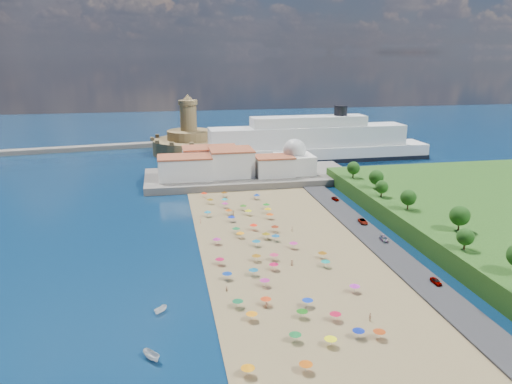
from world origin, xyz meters
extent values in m
plane|color=#071938|center=(0.00, 0.00, 0.00)|extent=(700.00, 700.00, 0.00)
cube|color=#59544C|center=(10.00, 73.00, 1.50)|extent=(90.00, 36.00, 3.00)
cube|color=#59544C|center=(-12.00, 108.00, 1.20)|extent=(18.00, 70.00, 2.40)
cube|color=#59544C|center=(-110.00, 153.00, 1.30)|extent=(199.03, 34.77, 2.60)
cube|color=silver|center=(-18.00, 69.00, 7.50)|extent=(22.00, 14.00, 9.00)
cube|color=silver|center=(2.00, 71.00, 8.50)|extent=(18.00, 16.00, 11.00)
cube|color=silver|center=(20.00, 67.00, 7.00)|extent=(16.00, 12.00, 8.00)
cube|color=silver|center=(-6.00, 83.00, 8.00)|extent=(24.00, 14.00, 10.00)
cube|color=silver|center=(30.00, 71.00, 7.00)|extent=(16.00, 16.00, 8.00)
sphere|color=silver|center=(30.00, 71.00, 13.00)|extent=(10.00, 10.00, 10.00)
cylinder|color=silver|center=(30.00, 71.00, 16.80)|extent=(1.20, 1.20, 1.60)
cylinder|color=olive|center=(-12.00, 138.00, 4.00)|extent=(40.00, 40.00, 8.00)
cylinder|color=olive|center=(-12.00, 138.00, 10.50)|extent=(24.00, 24.00, 5.00)
cylinder|color=olive|center=(-12.00, 138.00, 20.00)|extent=(9.00, 9.00, 14.00)
cylinder|color=olive|center=(-12.00, 138.00, 28.20)|extent=(10.40, 10.40, 2.40)
cone|color=olive|center=(-12.00, 138.00, 30.90)|extent=(6.00, 6.00, 3.00)
cube|color=black|center=(47.34, 107.85, 1.03)|extent=(128.99, 21.59, 2.07)
cube|color=white|center=(47.34, 107.85, 3.83)|extent=(127.98, 21.17, 7.66)
cube|color=white|center=(47.34, 107.85, 12.76)|extent=(102.39, 17.28, 10.21)
cube|color=white|center=(47.34, 107.85, 20.42)|extent=(59.78, 13.06, 5.11)
cylinder|color=black|center=(64.35, 108.18, 25.53)|extent=(6.81, 6.81, 5.11)
cylinder|color=gray|center=(-12.88, 24.53, 1.25)|extent=(0.07, 0.07, 2.00)
cone|color=#11759F|center=(-12.88, 24.53, 2.15)|extent=(2.50, 2.50, 0.60)
cylinder|color=gray|center=(-6.12, -24.41, 1.25)|extent=(0.07, 0.07, 2.00)
cone|color=#0E5F86|center=(-6.12, -24.41, 2.15)|extent=(2.50, 2.50, 0.60)
cylinder|color=gray|center=(15.41, -37.63, 1.25)|extent=(0.07, 0.07, 2.00)
cone|color=#BE28BB|center=(15.41, -37.63, 2.15)|extent=(2.50, 2.50, 0.60)
cylinder|color=gray|center=(8.89, -56.03, 1.25)|extent=(0.07, 0.07, 2.00)
cone|color=navy|center=(8.89, -56.03, 2.15)|extent=(2.50, 2.50, 0.60)
cylinder|color=gray|center=(-4.17, 47.82, 1.25)|extent=(0.07, 0.07, 2.00)
cone|color=brown|center=(-4.17, 47.82, 2.15)|extent=(2.50, 2.50, 0.60)
cylinder|color=gray|center=(1.01, 23.54, 1.25)|extent=(0.07, 0.07, 2.00)
cone|color=#CCD30B|center=(1.01, 23.54, 2.15)|extent=(2.50, 2.50, 0.60)
cylinder|color=gray|center=(-5.79, 33.56, 1.25)|extent=(0.07, 0.07, 2.00)
cone|color=#C2298B|center=(-5.79, 33.56, 2.15)|extent=(2.50, 2.50, 0.60)
cylinder|color=gray|center=(-12.01, 48.36, 1.25)|extent=(0.07, 0.07, 2.00)
cone|color=#F82D0B|center=(-12.01, 48.36, 2.15)|extent=(2.50, 2.50, 0.60)
cylinder|color=gray|center=(-12.47, -39.68, 1.25)|extent=(0.07, 0.07, 2.00)
cone|color=#116134|center=(-12.47, -39.68, 2.15)|extent=(2.50, 2.50, 0.60)
cylinder|color=gray|center=(-5.66, 17.80, 1.25)|extent=(0.07, 0.07, 2.00)
cone|color=#0E26BD|center=(-5.66, 17.80, 2.15)|extent=(2.50, 2.50, 0.60)
cylinder|color=gray|center=(7.55, 42.05, 1.25)|extent=(0.07, 0.07, 2.00)
cone|color=#0C349F|center=(7.55, 42.05, 2.15)|extent=(2.50, 2.50, 0.60)
cylinder|color=gray|center=(4.75, -2.03, 1.25)|extent=(0.07, 0.07, 2.00)
cone|color=#105693|center=(4.75, -2.03, 2.15)|extent=(2.50, 2.50, 0.60)
cylinder|color=gray|center=(-3.72, -15.67, 1.25)|extent=(0.07, 0.07, 2.00)
cone|color=#89560C|center=(-3.72, -15.67, 2.15)|extent=(2.50, 2.50, 0.60)
cylinder|color=gray|center=(7.42, 18.16, 1.25)|extent=(0.07, 0.07, 2.00)
cone|color=#DD4909|center=(7.42, 18.16, 2.15)|extent=(2.50, 2.50, 0.60)
cylinder|color=gray|center=(-0.37, -22.05, 1.25)|extent=(0.07, 0.07, 2.00)
cone|color=#CB1044|center=(-0.37, -22.05, 2.15)|extent=(2.50, 2.50, 0.60)
cylinder|color=gray|center=(2.68, -42.14, 1.25)|extent=(0.07, 0.07, 2.00)
cone|color=#0E33B9|center=(2.68, -42.14, 2.15)|extent=(2.50, 2.50, 0.60)
cylinder|color=gray|center=(-5.15, 2.24, 1.25)|extent=(0.07, 0.07, 2.00)
cone|color=orange|center=(-5.15, 2.24, 2.15)|extent=(2.50, 2.50, 0.60)
cylinder|color=gray|center=(12.75, -57.08, 1.25)|extent=(0.07, 0.07, 2.00)
cone|color=#AE3A0D|center=(12.75, -57.08, 2.15)|extent=(2.50, 2.50, 0.60)
cylinder|color=gray|center=(6.34, 5.86, 1.25)|extent=(0.07, 0.07, 2.00)
cone|color=maroon|center=(6.34, 5.86, 2.15)|extent=(2.50, 2.50, 0.60)
cylinder|color=gray|center=(14.25, -17.18, 1.25)|extent=(0.07, 0.07, 2.00)
cone|color=#8C540C|center=(14.25, -17.18, 2.15)|extent=(2.50, 2.50, 0.60)
cylinder|color=gray|center=(0.14, -46.63, 1.25)|extent=(0.07, 0.07, 2.00)
cone|color=#186C13|center=(0.14, -46.63, 2.15)|extent=(2.50, 2.50, 0.60)
cylinder|color=gray|center=(-5.81, 6.52, 1.25)|extent=(0.07, 0.07, 2.00)
cone|color=#147035|center=(-5.81, 6.52, 2.15)|extent=(2.50, 2.50, 0.60)
cylinder|color=gray|center=(-5.19, 38.67, 1.25)|extent=(0.07, 0.07, 2.00)
cone|color=teal|center=(-5.19, 38.67, 2.15)|extent=(2.50, 2.50, 0.60)
cylinder|color=gray|center=(2.29, 0.14, 1.25)|extent=(0.07, 0.07, 2.00)
cone|color=#816A0B|center=(2.29, 0.14, 2.15)|extent=(2.50, 2.50, 0.60)
cylinder|color=gray|center=(13.25, -22.81, 1.25)|extent=(0.07, 0.07, 2.00)
cone|color=#0F8A7A|center=(13.25, -22.81, 2.15)|extent=(2.50, 2.50, 0.60)
cylinder|color=gray|center=(-10.54, 39.33, 1.25)|extent=(0.07, 0.07, 2.00)
cone|color=#84600C|center=(-10.54, 39.33, 2.15)|extent=(2.50, 2.50, 0.60)
cylinder|color=gray|center=(-12.88, -25.27, 1.25)|extent=(0.07, 0.07, 2.00)
cone|color=navy|center=(-12.88, -25.27, 2.15)|extent=(2.50, 2.50, 0.60)
cylinder|color=gray|center=(0.25, 29.42, 1.25)|extent=(0.07, 0.07, 2.00)
cone|color=#216311|center=(0.25, 29.42, 2.15)|extent=(2.50, 2.50, 0.60)
cylinder|color=gray|center=(-6.21, -39.86, 1.25)|extent=(0.07, 0.07, 2.00)
cone|color=red|center=(-6.21, -39.86, 2.15)|extent=(2.50, 2.50, 0.60)
cylinder|color=gray|center=(-10.45, -45.66, 1.25)|extent=(0.07, 0.07, 2.00)
cone|color=orange|center=(-10.45, -45.66, 2.15)|extent=(2.50, 2.50, 0.60)
cylinder|color=gray|center=(-3.64, -55.01, 1.25)|extent=(0.07, 0.07, 2.00)
cone|color=#136E2D|center=(-3.64, -55.01, 2.15)|extent=(2.50, 2.50, 0.60)
cylinder|color=gray|center=(-5.54, 25.23, 1.25)|extent=(0.07, 0.07, 2.00)
cone|color=#C14F0F|center=(-5.54, 25.23, 2.15)|extent=(2.50, 2.50, 0.60)
cylinder|color=gray|center=(-12.71, -1.52, 1.25)|extent=(0.07, 0.07, 2.00)
cone|color=#A4237F|center=(-12.71, -1.52, 2.15)|extent=(2.50, 2.50, 0.60)
cylinder|color=gray|center=(0.07, 8.54, 1.25)|extent=(0.07, 0.07, 2.00)
cone|color=#FF220B|center=(0.07, 8.54, 2.15)|extent=(2.50, 2.50, 0.60)
cylinder|color=gray|center=(-4.31, -64.52, 1.25)|extent=(0.07, 0.07, 2.00)
cone|color=#CD540B|center=(-4.31, -64.52, 2.15)|extent=(2.50, 2.50, 0.60)
cylinder|color=gray|center=(8.00, 24.15, 1.25)|extent=(0.07, 0.07, 2.00)
cone|color=yellow|center=(8.00, 24.15, 2.15)|extent=(2.50, 2.50, 0.60)
cylinder|color=gray|center=(8.44, -8.69, 1.25)|extent=(0.07, 0.07, 2.00)
cone|color=#B52681|center=(8.44, -8.69, 2.15)|extent=(2.50, 2.50, 0.60)
cylinder|color=gray|center=(6.64, -49.00, 1.25)|extent=(0.07, 0.07, 2.00)
cone|color=#B90E31|center=(6.64, -49.00, 2.15)|extent=(2.50, 2.50, 0.60)
cylinder|color=gray|center=(-13.61, -16.16, 1.25)|extent=(0.07, 0.07, 2.00)
cone|color=#B30E3E|center=(-13.61, -16.16, 2.15)|extent=(2.50, 2.50, 0.60)
cylinder|color=gray|center=(-14.45, -63.72, 1.25)|extent=(0.07, 0.07, 2.00)
cone|color=orange|center=(-14.45, -63.72, 2.15)|extent=(2.50, 2.50, 0.60)
cylinder|color=gray|center=(8.62, 29.42, 1.25)|extent=(0.07, 0.07, 2.00)
cone|color=#167D1A|center=(8.62, 29.42, 2.15)|extent=(2.50, 2.50, 0.60)
cylinder|color=gray|center=(1.10, -15.91, 1.25)|extent=(0.07, 0.07, 2.00)
cone|color=#C52A55|center=(1.10, -15.91, 2.15)|extent=(2.50, 2.50, 0.60)
cylinder|color=gray|center=(2.56, -57.76, 1.25)|extent=(0.07, 0.07, 2.00)
cone|color=#FFFE0D|center=(2.56, -57.76, 2.15)|extent=(2.50, 2.50, 0.60)
cylinder|color=gray|center=(-4.54, -30.66, 1.25)|extent=(0.07, 0.07, 2.00)
cone|color=#B02580|center=(-4.54, -30.66, 2.15)|extent=(2.50, 2.50, 0.60)
cylinder|color=gray|center=(-1.73, -5.20, 1.25)|extent=(0.07, 0.07, 2.00)
cone|color=#0F698D|center=(-1.73, -5.20, 2.15)|extent=(2.50, 2.50, 0.60)
imported|color=tan|center=(-13.88, -31.88, 1.08)|extent=(0.72, 0.63, 1.65)
imported|color=tan|center=(-6.33, -41.06, 1.07)|extent=(0.66, 1.57, 1.65)
imported|color=tan|center=(13.75, -50.45, 1.20)|extent=(0.52, 1.13, 1.89)
imported|color=tan|center=(11.47, 4.52, 1.16)|extent=(0.66, 0.78, 1.81)
imported|color=tan|center=(-4.16, 24.52, 1.15)|extent=(1.05, 1.10, 1.80)
imported|color=tan|center=(4.95, -20.21, 1.12)|extent=(0.93, 0.69, 1.75)
imported|color=tan|center=(6.60, 40.78, 1.06)|extent=(0.87, 1.18, 1.62)
imported|color=tan|center=(-15.98, 17.43, 1.17)|extent=(1.03, 1.34, 1.84)
imported|color=white|center=(-30.83, -55.45, 0.86)|extent=(3.97, 4.58, 1.72)
imported|color=white|center=(-29.13, -38.34, 0.71)|extent=(3.51, 3.61, 1.41)
imported|color=gray|center=(36.00, 33.55, 1.36)|extent=(2.19, 4.09, 1.32)
imported|color=gray|center=(36.00, 7.04, 1.38)|extent=(2.60, 5.02, 1.35)
imported|color=gray|center=(36.00, -9.01, 1.34)|extent=(2.08, 4.55, 1.29)
imported|color=gray|center=(36.00, -37.88, 1.34)|extent=(1.58, 3.79, 1.28)
cylinder|color=#382314|center=(47.14, -31.12, 7.22)|extent=(0.50, 0.50, 2.44)
sphere|color=#14380F|center=(47.14, -31.12, 9.41)|extent=(4.38, 4.38, 4.38)
cylinder|color=#382314|center=(53.73, -18.09, 7.57)|extent=(0.50, 0.50, 3.13)
sphere|color=#14380F|center=(53.73, -18.09, 10.39)|extent=(5.64, 5.64, 5.64)
cylinder|color=#382314|center=(49.08, 2.87, 7.41)|extent=(0.50, 0.50, 2.81)
sphere|color=#14380F|center=(49.08, 2.87, 9.93)|extent=(5.06, 5.06, 5.06)
cylinder|color=#382314|center=(46.97, 18.03, 7.25)|extent=(0.50, 0.50, 2.50)
sphere|color=#14380F|center=(46.97, 18.03, 9.50)|extent=(4.51, 4.51, 4.51)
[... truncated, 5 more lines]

